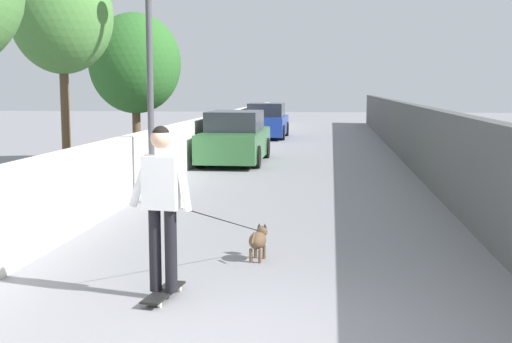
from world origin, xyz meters
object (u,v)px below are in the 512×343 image
at_px(lamp_post, 149,38).
at_px(person_skateboarder, 162,195).
at_px(skateboard, 164,292).
at_px(car_near, 235,139).
at_px(tree_left_near, 62,17).
at_px(tree_left_far, 135,64).
at_px(dog, 258,239).
at_px(car_far, 266,122).

height_order(lamp_post, person_skateboarder, lamp_post).
bearing_deg(skateboard, car_near, 4.89).
distance_m(tree_left_near, skateboard, 8.03).
bearing_deg(tree_left_near, tree_left_far, 1.91).
xyz_separation_m(tree_left_far, lamp_post, (-6.05, -2.12, 0.25)).
bearing_deg(skateboard, person_skateboarder, -143.13).
distance_m(person_skateboarder, dog, 2.06).
height_order(tree_left_far, car_near, tree_left_far).
bearing_deg(car_far, tree_left_far, 165.64).
bearing_deg(car_far, tree_left_near, 171.06).
xyz_separation_m(tree_left_far, person_skateboarder, (-11.70, -3.81, -1.79)).
bearing_deg(dog, skateboard, 153.86).
xyz_separation_m(tree_left_near, lamp_post, (-0.55, -1.94, -0.47)).
relative_size(tree_left_near, person_skateboarder, 2.72).
relative_size(skateboard, car_near, 0.19).
bearing_deg(lamp_post, car_near, -4.86).
height_order(skateboard, dog, dog).
bearing_deg(lamp_post, dog, -147.65).
bearing_deg(tree_left_near, skateboard, -149.69).
distance_m(lamp_post, dog, 5.52).
height_order(tree_left_far, skateboard, tree_left_far).
distance_m(lamp_post, car_far, 16.87).
height_order(tree_left_near, tree_left_far, tree_left_near).
distance_m(dog, car_near, 11.20).
bearing_deg(lamp_post, car_far, -2.06).
relative_size(skateboard, car_far, 0.20).
xyz_separation_m(tree_left_near, dog, (-4.52, -4.45, -3.36)).
bearing_deg(lamp_post, skateboard, -163.39).
bearing_deg(car_near, dog, -170.14).
height_order(tree_left_far, dog, tree_left_far).
height_order(skateboard, person_skateboarder, person_skateboarder).
bearing_deg(person_skateboarder, car_near, 4.89).
height_order(tree_left_near, person_skateboarder, tree_left_near).
bearing_deg(tree_left_near, car_far, -8.94).
height_order(car_near, car_far, same).
height_order(skateboard, car_far, car_far).
relative_size(skateboard, person_skateboarder, 0.46).
bearing_deg(car_far, lamp_post, 177.94).
relative_size(tree_left_near, car_near, 1.09).
distance_m(dog, car_far, 20.75).
distance_m(tree_left_near, tree_left_far, 5.55).
bearing_deg(tree_left_near, dog, -135.41).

